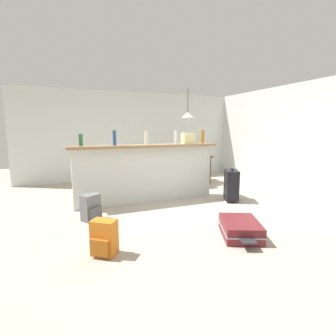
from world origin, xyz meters
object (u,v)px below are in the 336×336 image
Objects in this scene: bottle_blue at (114,138)px; dining_chair_near_partition at (196,166)px; suitcase_upright_black at (231,185)px; backpack_grey at (91,208)px; bottle_clear at (176,137)px; bottle_green at (81,140)px; suitcase_flat_maroon at (240,228)px; grocery_bag at (188,138)px; dining_table at (188,159)px; backpack_orange at (104,238)px; bottle_amber at (203,137)px; bottle_white at (146,138)px; pendant_lamp at (188,115)px.

dining_chair_near_partition is at bearing 21.15° from bottle_blue.
suitcase_upright_black is 1.60× the size of backpack_grey.
suitcase_upright_black is 2.77m from backpack_grey.
bottle_clear is at bearing -137.34° from dining_chair_near_partition.
suitcase_flat_maroon is (1.86, -2.18, -1.15)m from bottle_green.
bottle_blue is 0.42× the size of suitcase_upright_black.
grocery_bag is 0.62× the size of backpack_grey.
dining_chair_near_partition is 2.21× the size of backpack_grey.
suitcase_upright_black is (2.23, -0.59, -0.96)m from bottle_blue.
bottle_blue is at bearing -148.48° from dining_table.
backpack_orange is 1.27m from backpack_grey.
bottle_amber is at bearing -104.15° from dining_table.
bottle_green is 2.14m from grocery_bag.
bottle_clear is (0.64, 0.02, 0.01)m from bottle_white.
backpack_grey reaches higher than suitcase_flat_maroon.
dining_table is 1.23× the size of suitcase_flat_maroon.
bottle_clear reaches higher than bottle_white.
grocery_bag is 0.29× the size of suitcase_flat_maroon.
bottle_blue is at bearing -158.85° from dining_chair_near_partition.
suitcase_upright_black is at bearing -61.87° from bottle_amber.
bottle_green is at bearing 94.04° from backpack_grey.
backpack_grey is at bearing -163.95° from bottle_amber.
backpack_orange is at bearing -89.69° from backpack_grey.
backpack_orange is at bearing -88.31° from bottle_green.
pendant_lamp is at bearing 55.57° from bottle_clear.
pendant_lamp reaches higher than grocery_bag.
bottle_blue is 0.59m from bottle_white.
bottle_blue is 1.89m from bottle_amber.
dining_table is (1.01, 1.42, -0.64)m from bottle_clear.
bottle_white is at bearing -178.55° from bottle_clear.
bottle_clear reaches higher than suitcase_flat_maroon.
bottle_clear is 2.16m from backpack_grey.
backpack_grey is at bearing -128.87° from bottle_blue.
bottle_green reaches higher than suitcase_flat_maroon.
dining_chair_near_partition is 1.16× the size of pendant_lamp.
suitcase_flat_maroon is at bearing -59.03° from bottle_blue.
dining_table is at bearing 31.52° from bottle_blue.
bottle_amber is 2.52m from suitcase_flat_maroon.
bottle_green is at bearing 179.02° from bottle_amber.
bottle_blue is 1.08× the size of grocery_bag.
dining_table is at bearing 36.34° from backpack_grey.
bottle_amber is 0.35× the size of pendant_lamp.
bottle_white is 0.24× the size of dining_table.
bottle_blue is 1.39m from backpack_grey.
bottle_white is 0.33× the size of pendant_lamp.
bottle_amber is 0.26× the size of dining_table.
backpack_orange is at bearing -136.56° from grocery_bag.
dining_table is 2.62× the size of backpack_grey.
bottle_white reaches higher than bottle_green.
backpack_orange reaches higher than suitcase_flat_maroon.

